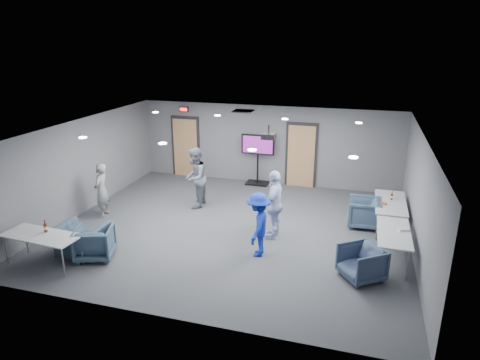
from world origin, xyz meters
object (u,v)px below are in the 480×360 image
(bottle_right, at_px, (392,197))
(person_d, at_px, (258,225))
(chair_front_b, at_px, (82,240))
(projector, at_px, (269,136))
(person_c, at_px, (274,204))
(bottle_front, at_px, (45,228))
(person_a, at_px, (102,190))
(chair_right_a, at_px, (364,213))
(tv_stand, at_px, (258,156))
(table_right_b, at_px, (394,234))
(chair_front_a, at_px, (95,242))
(person_b, at_px, (195,178))
(table_front_left, at_px, (42,237))
(chair_right_c, at_px, (362,263))
(table_right_a, at_px, (391,203))

(bottle_right, bearing_deg, person_d, -138.89)
(chair_front_b, distance_m, projector, 5.27)
(person_c, height_order, bottle_front, person_c)
(person_a, distance_m, person_d, 4.88)
(chair_right_a, bearing_deg, person_d, -46.28)
(person_c, xyz_separation_m, tv_stand, (-1.42, 3.92, 0.10))
(chair_front_b, relative_size, table_right_b, 0.64)
(chair_front_a, xyz_separation_m, projector, (3.33, 3.18, 2.02))
(chair_front_a, bearing_deg, person_c, -168.69)
(person_b, distance_m, chair_front_b, 3.84)
(chair_front_a, relative_size, projector, 2.31)
(bottle_right, bearing_deg, table_right_b, -90.55)
(chair_right_a, height_order, bottle_right, bottle_right)
(table_front_left, height_order, tv_stand, tv_stand)
(chair_right_a, distance_m, bottle_right, 0.84)
(chair_right_c, xyz_separation_m, bottle_front, (-6.81, -1.24, 0.47))
(chair_front_a, relative_size, chair_front_b, 0.76)
(chair_right_c, bearing_deg, table_right_b, 109.38)
(table_front_left, bearing_deg, person_c, 35.38)
(chair_front_b, bearing_deg, person_b, -113.36)
(person_b, relative_size, person_d, 1.19)
(person_a, relative_size, table_front_left, 0.86)
(person_b, relative_size, tv_stand, 1.04)
(chair_right_c, relative_size, projector, 2.24)
(chair_right_a, distance_m, tv_stand, 4.48)
(person_d, height_order, table_front_left, person_d)
(person_d, height_order, chair_right_a, person_d)
(chair_front_b, xyz_separation_m, table_front_left, (-0.50, -0.67, 0.33))
(person_d, height_order, tv_stand, tv_stand)
(table_right_a, bearing_deg, tv_stand, 59.65)
(person_d, bearing_deg, tv_stand, -168.79)
(projector, bearing_deg, person_d, -83.84)
(chair_right_a, relative_size, chair_right_c, 1.05)
(person_a, bearing_deg, bottle_front, -2.41)
(chair_right_c, distance_m, table_right_a, 2.96)
(table_front_left, height_order, projector, projector)
(chair_front_b, height_order, table_right_a, table_right_a)
(person_d, xyz_separation_m, projector, (-0.24, 1.98, 1.64))
(chair_right_a, relative_size, chair_front_a, 1.02)
(person_d, bearing_deg, chair_right_a, 132.10)
(chair_right_a, distance_m, chair_front_a, 6.90)
(person_a, distance_m, table_front_left, 2.79)
(chair_right_c, bearing_deg, projector, -169.64)
(table_right_b, relative_size, projector, 4.73)
(table_front_left, xyz_separation_m, tv_stand, (3.22, 6.75, 0.31))
(tv_stand, bearing_deg, bottle_right, -28.45)
(table_right_b, bearing_deg, chair_right_a, 19.85)
(person_a, bearing_deg, person_c, 81.45)
(chair_front_b, bearing_deg, person_d, -165.14)
(person_a, xyz_separation_m, table_front_left, (0.31, -2.77, -0.09))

